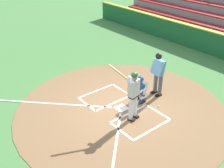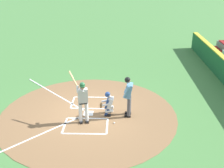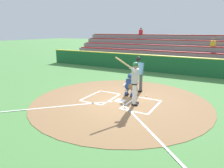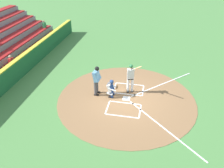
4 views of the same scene
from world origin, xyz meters
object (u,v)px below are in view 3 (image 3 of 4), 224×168
batter (135,80)px  catcher (130,84)px  baseball (146,96)px  plate_umpire (138,72)px

batter → catcher: bearing=-57.0°
batter → catcher: (0.66, -1.03, -0.51)m
batter → baseball: size_ratio=28.76×
plate_umpire → catcher: bearing=86.8°
batter → plate_umpire: (0.62, -1.92, -0.02)m
plate_umpire → baseball: plate_umpire is taller
catcher → plate_umpire: (-0.05, -0.89, 0.49)m
baseball → plate_umpire: bearing=-40.7°
batter → plate_umpire: bearing=-72.2°
catcher → batter: bearing=123.0°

